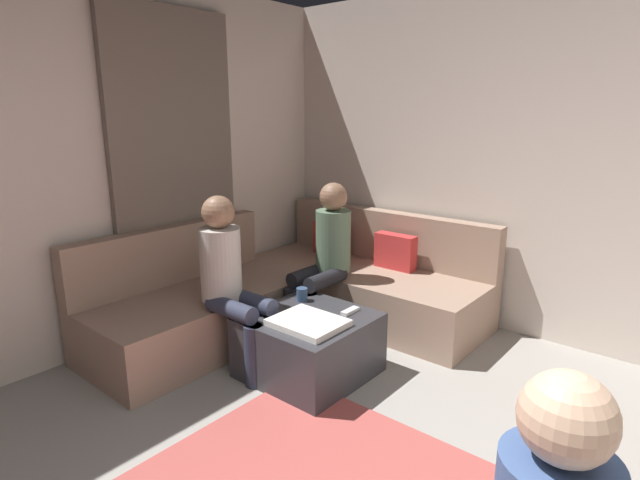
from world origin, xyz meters
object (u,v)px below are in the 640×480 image
at_px(coffee_mug, 302,294).
at_px(person_on_couch_back, 325,252).
at_px(ottoman, 309,345).
at_px(sectional_couch, 298,292).
at_px(game_remote, 350,311).
at_px(person_on_couch_side, 231,277).

bearing_deg(coffee_mug, person_on_couch_back, 108.20).
bearing_deg(coffee_mug, ottoman, -39.29).
distance_m(sectional_couch, coffee_mug, 0.59).
distance_m(sectional_couch, game_remote, 0.89).
relative_size(sectional_couch, coffee_mug, 26.84).
distance_m(coffee_mug, person_on_couch_side, 0.54).
xyz_separation_m(person_on_couch_back, person_on_couch_side, (-0.11, -0.88, 0.00)).
relative_size(ottoman, person_on_couch_back, 0.63).
height_order(coffee_mug, person_on_couch_back, person_on_couch_back).
height_order(game_remote, person_on_couch_side, person_on_couch_side).
bearing_deg(sectional_couch, game_remote, -23.59).
height_order(sectional_couch, person_on_couch_back, person_on_couch_back).
bearing_deg(ottoman, person_on_couch_side, -151.46).
xyz_separation_m(sectional_couch, person_on_couch_side, (0.15, -0.83, 0.38)).
bearing_deg(person_on_couch_side, coffee_mug, 149.97).
bearing_deg(sectional_couch, coffee_mug, -44.21).
relative_size(sectional_couch, person_on_couch_side, 2.12).
xyz_separation_m(ottoman, person_on_couch_side, (-0.47, -0.26, 0.45)).
distance_m(coffee_mug, person_on_couch_back, 0.51).
bearing_deg(ottoman, game_remote, 50.71).
relative_size(sectional_couch, person_on_couch_back, 2.12).
bearing_deg(game_remote, person_on_couch_side, -143.83).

